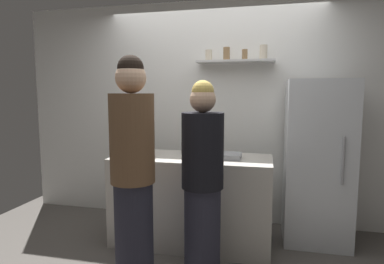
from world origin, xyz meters
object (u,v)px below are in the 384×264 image
object	(u,v)px
water_bottle_plastic	(190,148)
baking_pan	(224,156)
refrigerator	(317,162)
person_brown_jacket	(133,175)
wine_bottle_dark_glass	(188,148)
wine_bottle_pale_glass	(200,144)
wine_bottle_amber_glass	(151,145)
person_blonde	(202,183)
utensil_holder	(185,148)

from	to	relation	value
water_bottle_plastic	baking_pan	bearing A→B (deg)	8.91
baking_pan	refrigerator	bearing A→B (deg)	20.07
person_brown_jacket	refrigerator	bearing A→B (deg)	130.28
wine_bottle_dark_glass	wine_bottle_pale_glass	size ratio (longest dim) A/B	1.11
refrigerator	water_bottle_plastic	size ratio (longest dim) A/B	7.64
wine_bottle_dark_glass	water_bottle_plastic	size ratio (longest dim) A/B	1.54
baking_pan	person_brown_jacket	size ratio (longest dim) A/B	0.19
wine_bottle_dark_glass	water_bottle_plastic	bearing A→B (deg)	98.68
wine_bottle_amber_glass	wine_bottle_pale_glass	bearing A→B (deg)	17.69
wine_bottle_dark_glass	wine_bottle_amber_glass	xyz separation A→B (m)	(-0.44, 0.20, -0.02)
wine_bottle_pale_glass	refrigerator	bearing A→B (deg)	9.84
wine_bottle_dark_glass	water_bottle_plastic	xyz separation A→B (m)	(-0.03, 0.17, -0.03)
wine_bottle_dark_glass	person_blonde	xyz separation A→B (m)	(0.21, -0.38, -0.22)
wine_bottle_amber_glass	water_bottle_plastic	world-z (taller)	wine_bottle_amber_glass
utensil_holder	person_blonde	xyz separation A→B (m)	(0.33, -0.75, -0.16)
water_bottle_plastic	person_brown_jacket	world-z (taller)	person_brown_jacket
wine_bottle_dark_glass	wine_bottle_pale_glass	xyz separation A→B (m)	(0.04, 0.35, -0.01)
wine_bottle_pale_glass	person_brown_jacket	bearing A→B (deg)	-108.09
wine_bottle_dark_glass	wine_bottle_amber_glass	world-z (taller)	wine_bottle_dark_glass
utensil_holder	wine_bottle_pale_glass	size ratio (longest dim) A/B	0.73
person_blonde	wine_bottle_amber_glass	bearing A→B (deg)	133.71
baking_pan	wine_bottle_dark_glass	distance (m)	0.39
wine_bottle_dark_glass	person_brown_jacket	xyz separation A→B (m)	(-0.28, -0.64, -0.11)
person_blonde	person_brown_jacket	size ratio (longest dim) A/B	0.90
wine_bottle_dark_glass	wine_bottle_amber_glass	bearing A→B (deg)	155.35
baking_pan	person_blonde	world-z (taller)	person_blonde
wine_bottle_pale_glass	water_bottle_plastic	distance (m)	0.20
utensil_holder	person_brown_jacket	distance (m)	1.02
wine_bottle_dark_glass	person_blonde	bearing A→B (deg)	-60.69
person_brown_jacket	wine_bottle_dark_glass	bearing A→B (deg)	158.05
person_brown_jacket	utensil_holder	bearing A→B (deg)	172.96
refrigerator	person_brown_jacket	size ratio (longest dim) A/B	0.92
utensil_holder	wine_bottle_pale_glass	bearing A→B (deg)	-7.44
utensil_holder	person_brown_jacket	bearing A→B (deg)	-98.90
refrigerator	utensil_holder	size ratio (longest dim) A/B	7.57
water_bottle_plastic	person_brown_jacket	size ratio (longest dim) A/B	0.12
person_blonde	person_brown_jacket	bearing A→B (deg)	-156.91
refrigerator	wine_bottle_amber_glass	distance (m)	1.71
baking_pan	wine_bottle_amber_glass	xyz separation A→B (m)	(-0.74, -0.02, 0.08)
wine_bottle_dark_glass	water_bottle_plastic	world-z (taller)	wine_bottle_dark_glass
baking_pan	utensil_holder	bearing A→B (deg)	160.31
baking_pan	wine_bottle_amber_glass	bearing A→B (deg)	-178.33
wine_bottle_dark_glass	wine_bottle_amber_glass	size ratio (longest dim) A/B	1.14
utensil_holder	wine_bottle_dark_glass	size ratio (longest dim) A/B	0.65
person_blonde	person_brown_jacket	distance (m)	0.57
person_brown_jacket	water_bottle_plastic	bearing A→B (deg)	164.33
wine_bottle_pale_glass	person_blonde	size ratio (longest dim) A/B	0.19
wine_bottle_amber_glass	wine_bottle_dark_glass	bearing A→B (deg)	-24.65
refrigerator	person_blonde	xyz separation A→B (m)	(-1.01, -0.94, -0.03)
utensil_holder	wine_bottle_amber_glass	bearing A→B (deg)	-150.97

